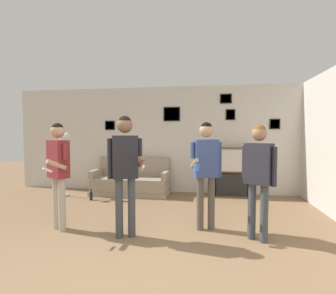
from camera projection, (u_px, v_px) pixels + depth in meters
The scene contains 10 objects.
ground_plane at pixel (114, 284), 2.63m from camera, with size 20.00×20.00×0.00m, color #846647.
wall_back at pixel (174, 140), 6.73m from camera, with size 8.57×0.08×2.70m.
couch at pixel (131, 182), 6.55m from camera, with size 1.91×0.80×0.89m.
bookshelf at pixel (231, 172), 6.32m from camera, with size 0.89×0.30×1.17m.
floor_lamp at pixel (62, 153), 6.28m from camera, with size 0.35×0.38×1.53m.
person_player_foreground_left at pixel (58, 164), 4.08m from camera, with size 0.44×0.59×1.68m.
person_player_foreground_center at pixel (125, 162), 3.77m from camera, with size 0.59×0.42×1.77m.
person_watcher_holding_cup at pixel (206, 164), 4.08m from camera, with size 0.48×0.51×1.69m.
person_spectator_near_bookshelf at pixel (259, 170), 3.66m from camera, with size 0.43×0.36×1.64m.
bottle_on_floor at pixel (91, 196), 5.93m from camera, with size 0.07×0.07×0.26m.
Camera 1 is at (0.96, -2.43, 1.52)m, focal length 28.00 mm.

